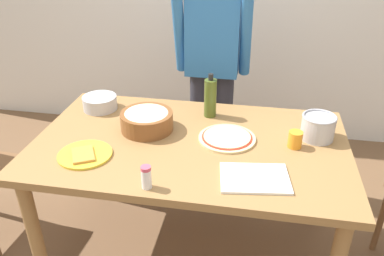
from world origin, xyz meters
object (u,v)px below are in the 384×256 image
at_px(steel_pot, 318,127).
at_px(pizza_raw_on_board, 227,138).
at_px(popcorn_bowl, 147,119).
at_px(olive_oil_bottle, 210,98).
at_px(plate_with_slice, 85,154).
at_px(salt_shaker, 146,177).
at_px(person_cook, 212,60).
at_px(cutting_board_white, 255,178).
at_px(mixing_bowl_steel, 100,103).
at_px(dining_table, 190,156).
at_px(cup_orange, 295,139).

bearing_deg(steel_pot, pizza_raw_on_board, -168.10).
distance_m(popcorn_bowl, olive_oil_bottle, 0.39).
distance_m(plate_with_slice, olive_oil_bottle, 0.76).
bearing_deg(olive_oil_bottle, popcorn_bowl, -144.32).
bearing_deg(salt_shaker, person_cook, 84.13).
height_order(popcorn_bowl, cutting_board_white, popcorn_bowl).
relative_size(mixing_bowl_steel, salt_shaker, 1.89).
xyz_separation_m(dining_table, olive_oil_bottle, (0.06, 0.31, 0.20)).
xyz_separation_m(plate_with_slice, popcorn_bowl, (0.22, 0.31, 0.05)).
bearing_deg(cup_orange, cutting_board_white, -120.55).
bearing_deg(person_cook, mixing_bowl_steel, -141.75).
xyz_separation_m(pizza_raw_on_board, cup_orange, (0.34, -0.01, 0.03)).
bearing_deg(pizza_raw_on_board, cutting_board_white, -64.57).
xyz_separation_m(mixing_bowl_steel, olive_oil_bottle, (0.66, 0.03, 0.07)).
distance_m(person_cook, cutting_board_white, 1.09).
height_order(popcorn_bowl, olive_oil_bottle, olive_oil_bottle).
distance_m(mixing_bowl_steel, cup_orange, 1.14).
bearing_deg(cutting_board_white, cup_orange, 59.45).
distance_m(dining_table, salt_shaker, 0.45).
xyz_separation_m(popcorn_bowl, cutting_board_white, (0.59, -0.36, -0.06)).
bearing_deg(olive_oil_bottle, cup_orange, -29.94).
bearing_deg(salt_shaker, olive_oil_bottle, 76.65).
xyz_separation_m(olive_oil_bottle, steel_pot, (0.58, -0.16, -0.05)).
height_order(dining_table, olive_oil_bottle, olive_oil_bottle).
bearing_deg(salt_shaker, plate_with_slice, 152.95).
distance_m(olive_oil_bottle, steel_pot, 0.60).
bearing_deg(olive_oil_bottle, salt_shaker, -103.35).
xyz_separation_m(popcorn_bowl, salt_shaker, (0.14, -0.50, -0.01)).
relative_size(dining_table, person_cook, 0.99).
bearing_deg(olive_oil_bottle, steel_pot, -15.16).
bearing_deg(mixing_bowl_steel, dining_table, -25.03).
height_order(person_cook, salt_shaker, person_cook).
height_order(dining_table, cup_orange, cup_orange).
height_order(salt_shaker, cutting_board_white, salt_shaker).
bearing_deg(pizza_raw_on_board, salt_shaker, -122.37).
distance_m(pizza_raw_on_board, steel_pot, 0.47).
relative_size(pizza_raw_on_board, mixing_bowl_steel, 1.48).
distance_m(person_cook, cup_orange, 0.89).
relative_size(person_cook, cutting_board_white, 5.40).
height_order(pizza_raw_on_board, popcorn_bowl, popcorn_bowl).
relative_size(cup_orange, salt_shaker, 0.80).
bearing_deg(steel_pot, cup_orange, -136.87).
relative_size(plate_with_slice, steel_pot, 1.50).
bearing_deg(mixing_bowl_steel, plate_with_slice, -76.40).
height_order(mixing_bowl_steel, olive_oil_bottle, olive_oil_bottle).
relative_size(popcorn_bowl, salt_shaker, 2.64).
bearing_deg(cutting_board_white, pizza_raw_on_board, 115.43).
height_order(dining_table, mixing_bowl_steel, mixing_bowl_steel).
distance_m(pizza_raw_on_board, cutting_board_white, 0.36).
relative_size(olive_oil_bottle, cutting_board_white, 0.85).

